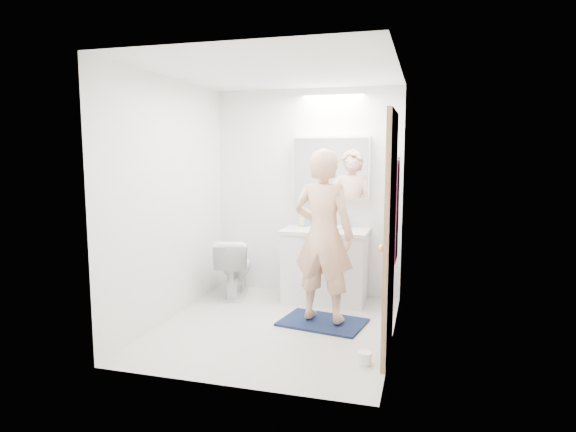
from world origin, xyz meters
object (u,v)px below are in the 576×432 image
(person, at_px, (323,235))
(soap_bottle_b, at_px, (309,219))
(soap_bottle_a, at_px, (302,216))
(toilet_paper_roll, at_px, (365,358))
(toilet, at_px, (235,267))
(vanity_cabinet, at_px, (325,267))
(medicine_cabinet, at_px, (331,168))
(toothbrush_cup, at_px, (345,224))

(person, relative_size, soap_bottle_b, 9.52)
(soap_bottle_a, relative_size, toilet_paper_roll, 2.22)
(toilet, height_order, person, person)
(soap_bottle_a, distance_m, soap_bottle_b, 0.09)
(vanity_cabinet, distance_m, soap_bottle_b, 0.60)
(toilet_paper_roll, bearing_deg, medicine_cabinet, 109.29)
(vanity_cabinet, xyz_separation_m, soap_bottle_a, (-0.31, 0.15, 0.55))
(toilet, xyz_separation_m, soap_bottle_a, (0.74, 0.27, 0.60))
(vanity_cabinet, relative_size, toilet_paper_roll, 8.18)
(soap_bottle_b, relative_size, toothbrush_cup, 1.69)
(toilet, xyz_separation_m, toilet_paper_roll, (1.69, -1.46, -0.29))
(soap_bottle_a, bearing_deg, person, -63.94)
(medicine_cabinet, distance_m, toilet_paper_roll, 2.39)
(soap_bottle_b, bearing_deg, vanity_cabinet, -37.05)
(soap_bottle_b, height_order, toilet_paper_roll, soap_bottle_b)
(soap_bottle_b, height_order, toothbrush_cup, soap_bottle_b)
(medicine_cabinet, bearing_deg, toilet_paper_roll, -70.71)
(soap_bottle_a, xyz_separation_m, soap_bottle_b, (0.08, 0.03, -0.03))
(vanity_cabinet, height_order, person, person)
(toilet, bearing_deg, person, 139.83)
(toilet, distance_m, toilet_paper_roll, 2.26)
(soap_bottle_b, distance_m, toilet_paper_roll, 2.15)
(toilet, height_order, soap_bottle_a, soap_bottle_a)
(toothbrush_cup, bearing_deg, person, -93.81)
(toilet, relative_size, soap_bottle_a, 2.81)
(person, relative_size, toilet_paper_roll, 15.10)
(soap_bottle_a, relative_size, soap_bottle_b, 1.40)
(toilet, relative_size, toilet_paper_roll, 6.22)
(toilet, relative_size, person, 0.41)
(toilet_paper_roll, bearing_deg, soap_bottle_a, 118.87)
(soap_bottle_a, height_order, soap_bottle_b, soap_bottle_a)
(vanity_cabinet, xyz_separation_m, medicine_cabinet, (0.01, 0.21, 1.11))
(person, distance_m, soap_bottle_b, 1.00)
(medicine_cabinet, relative_size, toothbrush_cup, 8.51)
(medicine_cabinet, distance_m, soap_bottle_a, 0.65)
(medicine_cabinet, relative_size, soap_bottle_b, 5.04)
(medicine_cabinet, bearing_deg, vanity_cabinet, -93.67)
(medicine_cabinet, xyz_separation_m, soap_bottle_a, (-0.33, -0.06, -0.56))
(toilet, height_order, toothbrush_cup, toothbrush_cup)
(soap_bottle_b, bearing_deg, medicine_cabinet, 6.79)
(person, height_order, soap_bottle_a, person)
(toilet, distance_m, soap_bottle_b, 1.03)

